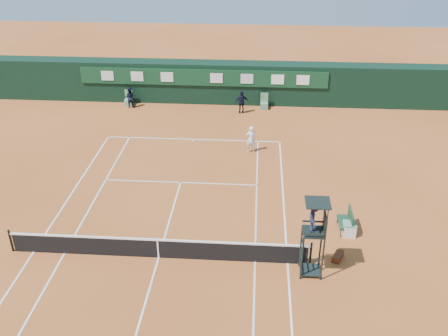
{
  "coord_description": "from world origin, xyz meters",
  "views": [
    {
      "loc": [
        3.97,
        -16.67,
        13.52
      ],
      "look_at": [
        2.38,
        6.0,
        1.2
      ],
      "focal_mm": 40.0,
      "sensor_mm": 36.0,
      "label": 1
    }
  ],
  "objects_px": {
    "player": "(251,139)",
    "player_bench": "(347,220)",
    "cooler": "(349,229)",
    "tennis_net": "(158,248)",
    "umpire_chair": "(314,223)"
  },
  "relations": [
    {
      "from": "player",
      "to": "cooler",
      "type": "bearing_deg",
      "value": 110.75
    },
    {
      "from": "tennis_net",
      "to": "umpire_chair",
      "type": "xyz_separation_m",
      "value": [
        6.34,
        -0.54,
        1.95
      ]
    },
    {
      "from": "cooler",
      "to": "player",
      "type": "distance_m",
      "value": 9.45
    },
    {
      "from": "umpire_chair",
      "to": "cooler",
      "type": "distance_m",
      "value": 4.02
    },
    {
      "from": "player",
      "to": "tennis_net",
      "type": "bearing_deg",
      "value": 61.68
    },
    {
      "from": "tennis_net",
      "to": "umpire_chair",
      "type": "bearing_deg",
      "value": -4.87
    },
    {
      "from": "umpire_chair",
      "to": "player_bench",
      "type": "relative_size",
      "value": 2.85
    },
    {
      "from": "player",
      "to": "player_bench",
      "type": "bearing_deg",
      "value": 111.42
    },
    {
      "from": "umpire_chair",
      "to": "player",
      "type": "xyz_separation_m",
      "value": [
        -2.66,
        10.96,
        -1.63
      ]
    },
    {
      "from": "tennis_net",
      "to": "cooler",
      "type": "xyz_separation_m",
      "value": [
        8.34,
        2.21,
        -0.18
      ]
    },
    {
      "from": "player_bench",
      "to": "player",
      "type": "distance_m",
      "value": 9.1
    },
    {
      "from": "player_bench",
      "to": "player",
      "type": "height_order",
      "value": "player"
    },
    {
      "from": "cooler",
      "to": "player",
      "type": "relative_size",
      "value": 0.39
    },
    {
      "from": "tennis_net",
      "to": "umpire_chair",
      "type": "relative_size",
      "value": 3.77
    },
    {
      "from": "tennis_net",
      "to": "player_bench",
      "type": "xyz_separation_m",
      "value": [
        8.27,
        2.56,
        0.09
      ]
    }
  ]
}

